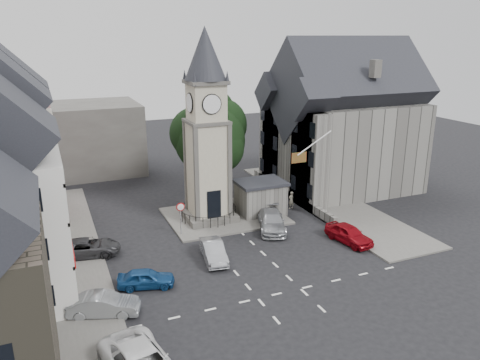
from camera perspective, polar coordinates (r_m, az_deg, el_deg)
name	(u,v)px	position (r m, az deg, el deg)	size (l,w,h in m)	color
ground	(245,257)	(34.64, 0.57, -9.37)	(120.00, 120.00, 0.00)	black
pavement_west	(59,252)	(37.70, -21.22, -8.20)	(6.00, 30.00, 0.14)	#595651
pavement_east	(325,200)	(46.45, 10.27, -2.47)	(6.00, 26.00, 0.14)	#595651
central_island	(224,216)	(41.90, -1.91, -4.39)	(10.00, 8.00, 0.16)	#595651
road_markings	(280,293)	(30.30, 4.84, -13.62)	(20.00, 8.00, 0.01)	silver
clock_tower	(207,128)	(39.14, -4.09, 6.31)	(4.86, 4.86, 16.25)	#4C4944
stone_shelter	(260,197)	(42.17, 2.50, -2.12)	(4.30, 3.30, 3.08)	#595752
town_tree	(210,129)	(44.64, -3.72, 6.17)	(7.20, 7.20, 10.80)	black
warning_sign_post	(181,213)	(37.55, -7.24, -3.95)	(0.70, 0.19, 2.85)	black
terrace_pink	(8,143)	(45.39, -26.45, 4.07)	(8.10, 7.60, 12.80)	tan
terrace_cream	(2,165)	(37.60, -26.98, 1.59)	(8.10, 7.60, 12.80)	beige
backdrop_west	(50,141)	(57.56, -22.13, 4.42)	(20.00, 10.00, 8.00)	#4C4944
east_building	(342,130)	(49.19, 12.29, 6.00)	(14.40, 11.40, 12.60)	#595752
east_boundary_wall	(290,194)	(46.55, 6.07, -1.74)	(0.40, 16.00, 0.90)	#595752
flagpole	(314,143)	(39.21, 9.05, 4.48)	(3.68, 0.10, 2.74)	white
car_west_blue	(146,278)	(31.19, -11.39, -11.66)	(1.46, 3.62, 1.23)	navy
car_west_silver	(104,305)	(28.94, -16.28, -14.39)	(1.42, 4.07, 1.34)	gray
car_west_grey	(86,248)	(36.26, -18.21, -7.85)	(2.22, 4.82, 1.34)	#323235
car_island_silver	(213,251)	(34.02, -3.28, -8.64)	(1.44, 4.12, 1.36)	#989AA0
car_island_east	(272,221)	(39.09, 3.89, -5.01)	(2.07, 5.08, 1.48)	#9EA0A5
car_east_red	(349,234)	(37.61, 13.13, -6.41)	(1.69, 4.19, 1.43)	maroon
pedestrian	(291,200)	(43.84, 6.26, -2.45)	(0.60, 0.39, 1.65)	#A7A08A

